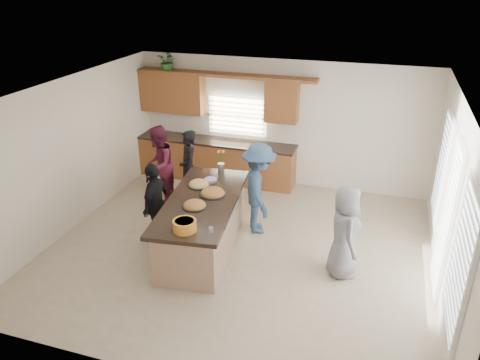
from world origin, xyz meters
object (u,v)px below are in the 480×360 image
(woman_left_mid, at_px, (159,165))
(woman_right_back, at_px, (259,189))
(salad_bowl, at_px, (185,225))
(island, at_px, (203,225))
(woman_left_front, at_px, (155,203))
(woman_left_back, at_px, (189,168))
(woman_right_front, at_px, (344,232))

(woman_left_mid, bearing_deg, woman_right_back, 66.85)
(salad_bowl, height_order, woman_right_back, woman_right_back)
(island, relative_size, woman_left_front, 1.89)
(woman_left_back, bearing_deg, woman_left_front, -30.20)
(island, height_order, salad_bowl, salad_bowl)
(woman_left_front, height_order, woman_right_front, woman_right_front)
(woman_left_back, distance_m, woman_right_back, 1.79)
(woman_left_back, height_order, woman_left_mid, woman_left_mid)
(woman_left_front, bearing_deg, salad_bowl, 41.62)
(salad_bowl, relative_size, woman_left_back, 0.22)
(island, distance_m, woman_right_front, 2.43)
(salad_bowl, bearing_deg, island, 97.74)
(salad_bowl, distance_m, woman_left_front, 1.49)
(island, bearing_deg, woman_left_mid, 130.08)
(island, distance_m, woman_left_front, 0.94)
(island, bearing_deg, woman_left_front, 172.97)
(salad_bowl, relative_size, woman_left_mid, 0.21)
(woman_left_back, xyz_separation_m, woman_left_mid, (-0.62, -0.11, 0.03))
(salad_bowl, xyz_separation_m, woman_left_front, (-1.04, 1.03, -0.30))
(woman_left_front, relative_size, woman_right_front, 0.97)
(woman_right_front, bearing_deg, woman_right_back, 41.17)
(island, bearing_deg, woman_right_front, -7.81)
(salad_bowl, bearing_deg, woman_left_mid, 124.25)
(salad_bowl, distance_m, woman_right_back, 2.02)
(salad_bowl, height_order, woman_left_back, woman_left_back)
(woman_right_back, relative_size, woman_right_front, 1.11)
(woman_left_back, relative_size, woman_left_mid, 0.96)
(woman_left_front, bearing_deg, island, 86.39)
(island, xyz_separation_m, woman_right_back, (0.76, 0.89, 0.41))
(woman_left_front, bearing_deg, woman_right_back, 114.59)
(woman_left_back, relative_size, woman_right_front, 1.03)
(island, height_order, woman_right_front, woman_right_front)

